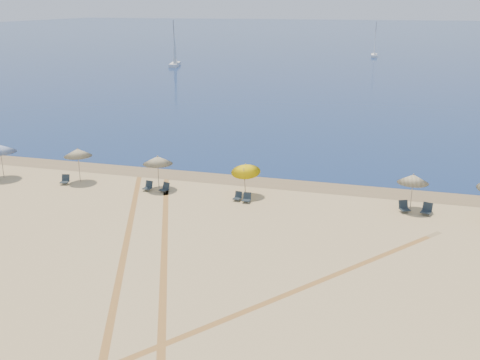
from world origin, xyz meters
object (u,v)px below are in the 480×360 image
object	(u,v)px
umbrella_0	(0,149)
chair_1	(65,180)
umbrella_2	(158,160)
chair_2	(148,186)
sailboat_1	(375,46)
umbrella_4	(413,179)
chair_3	(165,188)
sailboat_2	(175,52)
umbrella_3	(246,168)
chair_5	(247,198)
chair_7	(427,209)
chair_6	(404,207)
chair_4	(238,197)
umbrella_1	(78,152)

from	to	relation	value
umbrella_0	chair_1	size ratio (longest dim) A/B	3.44
umbrella_2	chair_2	xyz separation A→B (m)	(-0.57, -0.57, -1.82)
chair_1	sailboat_1	world-z (taller)	sailboat_1
umbrella_4	chair_2	size ratio (longest dim) A/B	3.38
umbrella_0	sailboat_1	distance (m)	109.88
chair_3	sailboat_2	bearing A→B (deg)	129.01
umbrella_0	umbrella_3	distance (m)	18.78
chair_5	chair_7	xyz separation A→B (m)	(11.47, 0.91, 0.04)
chair_6	sailboat_1	xyz separation A→B (m)	(-6.94, 106.76, 2.17)
chair_4	umbrella_4	bearing A→B (deg)	16.29
chair_3	chair_6	bearing A→B (deg)	19.30
umbrella_2	chair_3	distance (m)	2.03
umbrella_4	chair_7	distance (m)	2.09
chair_3	umbrella_0	bearing A→B (deg)	-161.35
umbrella_1	umbrella_4	distance (m)	23.59
chair_7	sailboat_1	size ratio (longest dim) A/B	0.10
umbrella_3	chair_1	world-z (taller)	umbrella_3
chair_6	chair_7	bearing A→B (deg)	-27.95
umbrella_3	chair_6	xyz separation A→B (m)	(10.53, -0.26, -1.64)
umbrella_0	chair_6	xyz separation A→B (m)	(29.27, 0.83, -1.97)
sailboat_1	chair_7	bearing A→B (deg)	-88.12
chair_2	sailboat_1	bearing A→B (deg)	92.59
umbrella_1	sailboat_1	bearing A→B (deg)	81.35
chair_2	chair_5	size ratio (longest dim) A/B	1.13
chair_2	chair_7	xyz separation A→B (m)	(18.84, 0.47, 0.03)
umbrella_0	chair_4	world-z (taller)	umbrella_0
umbrella_4	umbrella_0	bearing A→B (deg)	-177.37
chair_4	chair_7	size ratio (longest dim) A/B	0.76
chair_6	sailboat_2	xyz separation A→B (m)	(-45.84, 74.28, 2.50)
chair_6	chair_7	size ratio (longest dim) A/B	1.03
umbrella_2	chair_5	distance (m)	7.11
chair_4	chair_5	size ratio (longest dim) A/B	1.02
chair_1	chair_4	distance (m)	13.16
chair_1	umbrella_0	bearing A→B (deg)	167.55
umbrella_3	sailboat_1	size ratio (longest dim) A/B	0.30
umbrella_2	chair_5	xyz separation A→B (m)	(6.80, -1.02, -1.83)
sailboat_2	umbrella_1	bearing A→B (deg)	-86.59
chair_1	chair_6	bearing A→B (deg)	-9.74
umbrella_3	chair_7	distance (m)	12.02
chair_5	umbrella_4	bearing A→B (deg)	7.14
umbrella_1	chair_5	bearing A→B (deg)	-4.05
umbrella_0	chair_5	world-z (taller)	umbrella_0
umbrella_3	chair_5	size ratio (longest dim) A/B	3.92
umbrella_4	sailboat_1	bearing A→B (deg)	93.95
chair_2	chair_3	world-z (taller)	chair_2
sailboat_2	chair_1	bearing A→B (deg)	-87.29
umbrella_0	chair_2	bearing A→B (deg)	1.32
umbrella_1	chair_2	xyz separation A→B (m)	(5.72, -0.48, -1.94)
umbrella_4	chair_3	distance (m)	16.71
chair_3	chair_4	size ratio (longest dim) A/B	1.19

